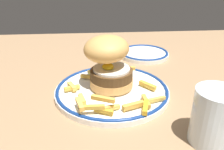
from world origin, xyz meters
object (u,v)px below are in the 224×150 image
(dinner_plate, at_px, (112,90))
(water_glass, at_px, (214,121))
(burger, at_px, (109,61))
(side_plate, at_px, (144,53))

(dinner_plate, relative_size, water_glass, 2.74)
(burger, xyz_separation_m, side_plate, (0.13, 0.23, -0.07))
(dinner_plate, height_order, burger, burger)
(burger, bearing_deg, dinner_plate, -59.80)
(burger, xyz_separation_m, water_glass, (0.15, -0.18, -0.04))
(burger, height_order, water_glass, burger)
(side_plate, bearing_deg, dinner_plate, -117.58)
(water_glass, relative_size, side_plate, 0.59)
(dinner_plate, xyz_separation_m, water_glass, (0.15, -0.17, 0.03))
(dinner_plate, distance_m, burger, 0.07)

